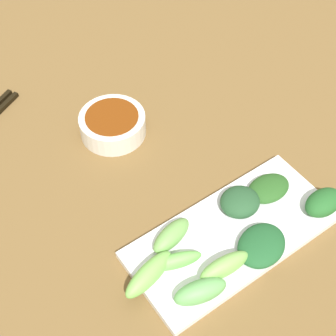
{
  "coord_description": "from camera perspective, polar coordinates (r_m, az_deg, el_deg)",
  "views": [
    {
      "loc": [
        0.37,
        -0.27,
        0.62
      ],
      "look_at": [
        -0.01,
        -0.0,
        0.05
      ],
      "focal_mm": 52.68,
      "sensor_mm": 36.0,
      "label": 1
    }
  ],
  "objects": [
    {
      "name": "tabletop",
      "position": [
        0.76,
        0.42,
        -2.05
      ],
      "size": [
        2.1,
        2.1,
        0.02
      ],
      "primitive_type": "cube",
      "color": "brown",
      "rests_on": "ground"
    },
    {
      "name": "broccoli_leafy_7",
      "position": [
        0.71,
        8.32,
        -3.9
      ],
      "size": [
        0.06,
        0.06,
        0.03
      ],
      "primitive_type": "ellipsoid",
      "rotation": [
        0.0,
        0.0,
        -0.03
      ],
      "color": "#244B2A",
      "rests_on": "serving_plate"
    },
    {
      "name": "broccoli_stalk_8",
      "position": [
        0.65,
        0.91,
        -10.7
      ],
      "size": [
        0.04,
        0.07,
        0.02
      ],
      "primitive_type": "ellipsoid",
      "rotation": [
        0.0,
        0.0,
        -0.33
      ],
      "color": "#6BB950",
      "rests_on": "serving_plate"
    },
    {
      "name": "broccoli_stalk_6",
      "position": [
        0.64,
        -2.24,
        -12.18
      ],
      "size": [
        0.05,
        0.09,
        0.03
      ],
      "primitive_type": "ellipsoid",
      "rotation": [
        0.0,
        0.0,
        0.25
      ],
      "color": "#77BC51",
      "rests_on": "serving_plate"
    },
    {
      "name": "sauce_bowl",
      "position": [
        0.81,
        -6.43,
        5.11
      ],
      "size": [
        0.11,
        0.11,
        0.04
      ],
      "color": "silver",
      "rests_on": "tabletop"
    },
    {
      "name": "broccoli_leafy_1",
      "position": [
        0.68,
        10.75,
        -8.79
      ],
      "size": [
        0.08,
        0.09,
        0.02
      ],
      "primitive_type": "ellipsoid",
      "rotation": [
        0.0,
        0.0,
        0.28
      ],
      "color": "#1D5228",
      "rests_on": "serving_plate"
    },
    {
      "name": "serving_plate",
      "position": [
        0.7,
        7.51,
        -7.68
      ],
      "size": [
        0.14,
        0.3,
        0.01
      ],
      "primitive_type": "cube",
      "color": "white",
      "rests_on": "tabletop"
    },
    {
      "name": "broccoli_stalk_3",
      "position": [
        0.67,
        0.4,
        -7.82
      ],
      "size": [
        0.04,
        0.07,
        0.03
      ],
      "primitive_type": "ellipsoid",
      "rotation": [
        0.0,
        0.0,
        0.24
      ],
      "color": "#6BA24E",
      "rests_on": "serving_plate"
    },
    {
      "name": "broccoli_leafy_4",
      "position": [
        0.73,
        17.54,
        -3.82
      ],
      "size": [
        0.04,
        0.06,
        0.03
      ],
      "primitive_type": "ellipsoid",
      "rotation": [
        0.0,
        0.0,
        0.02
      ],
      "color": "#225A24",
      "rests_on": "serving_plate"
    },
    {
      "name": "broccoli_stalk_2",
      "position": [
        0.65,
        6.54,
        -11.23
      ],
      "size": [
        0.03,
        0.08,
        0.03
      ],
      "primitive_type": "ellipsoid",
      "rotation": [
        0.0,
        0.0,
        -0.09
      ],
      "color": "#78B252",
      "rests_on": "serving_plate"
    },
    {
      "name": "broccoli_leafy_0",
      "position": [
        0.74,
        11.54,
        -2.32
      ],
      "size": [
        0.05,
        0.07,
        0.02
      ],
      "primitive_type": "ellipsoid",
      "rotation": [
        0.0,
        0.0,
        -0.03
      ],
      "color": "#26531E",
      "rests_on": "serving_plate"
    },
    {
      "name": "broccoli_stalk_5",
      "position": [
        0.63,
        3.75,
        -14.07
      ],
      "size": [
        0.05,
        0.08,
        0.03
      ],
      "primitive_type": "ellipsoid",
      "rotation": [
        0.0,
        0.0,
        -0.26
      ],
      "color": "#61A556",
      "rests_on": "serving_plate"
    }
  ]
}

